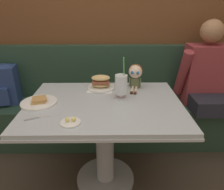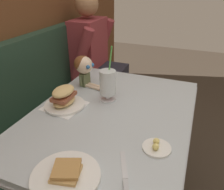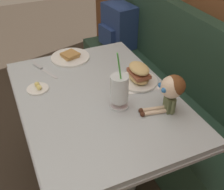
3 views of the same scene
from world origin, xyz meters
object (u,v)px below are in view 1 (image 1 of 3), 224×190
object	(u,v)px
butter_saucer	(71,122)
backpack	(1,84)
toast_plate	(39,102)
butter_knife	(37,117)
milkshake_glass	(121,86)
diner_patron	(206,75)
seated_doll	(135,73)
sandwich_plate	(101,83)

from	to	relation	value
butter_saucer	backpack	xyz separation A→B (m)	(-0.84, 0.88, -0.09)
butter_saucer	toast_plate	bearing A→B (deg)	134.96
butter_saucer	butter_knife	xyz separation A→B (m)	(-0.21, 0.06, -0.00)
milkshake_glass	butter_knife	world-z (taller)	milkshake_glass
toast_plate	diner_patron	size ratio (longest dim) A/B	0.31
diner_patron	seated_doll	bearing A→B (deg)	-157.73
butter_knife	diner_patron	world-z (taller)	diner_patron
toast_plate	milkshake_glass	bearing A→B (deg)	7.79
milkshake_glass	sandwich_plate	world-z (taller)	milkshake_glass
butter_knife	milkshake_glass	bearing A→B (deg)	28.26
milkshake_glass	toast_plate	bearing A→B (deg)	-172.21
milkshake_glass	sandwich_plate	xyz separation A→B (m)	(-0.16, 0.19, -0.05)
seated_doll	sandwich_plate	bearing A→B (deg)	-175.73
toast_plate	milkshake_glass	distance (m)	0.59
butter_knife	backpack	xyz separation A→B (m)	(-0.63, 0.82, -0.09)
butter_saucer	sandwich_plate	bearing A→B (deg)	73.55
toast_plate	backpack	bearing A→B (deg)	133.22
butter_knife	sandwich_plate	bearing A→B (deg)	51.87
milkshake_glass	backpack	xyz separation A→B (m)	(-1.16, 0.53, -0.18)
sandwich_plate	backpack	size ratio (longest dim) A/B	0.55
milkshake_glass	butter_knife	xyz separation A→B (m)	(-0.53, -0.28, -0.09)
toast_plate	diner_patron	world-z (taller)	diner_patron
milkshake_glass	butter_knife	size ratio (longest dim) A/B	1.41
toast_plate	sandwich_plate	xyz separation A→B (m)	(0.43, 0.27, 0.03)
milkshake_glass	diner_patron	xyz separation A→B (m)	(0.85, 0.51, -0.10)
diner_patron	butter_saucer	bearing A→B (deg)	-143.65
sandwich_plate	butter_saucer	distance (m)	0.56
backpack	diner_patron	world-z (taller)	diner_patron
butter_saucer	diner_patron	xyz separation A→B (m)	(1.17, 0.86, -0.01)
toast_plate	seated_doll	world-z (taller)	seated_doll
butter_saucer	seated_doll	bearing A→B (deg)	51.77
butter_knife	backpack	distance (m)	1.03
milkshake_glass	backpack	bearing A→B (deg)	155.31
butter_knife	diner_patron	distance (m)	1.59
diner_patron	backpack	bearing A→B (deg)	179.36
sandwich_plate	seated_doll	distance (m)	0.30
butter_knife	seated_doll	bearing A→B (deg)	37.16
toast_plate	seated_doll	xyz separation A→B (m)	(0.71, 0.29, 0.12)
milkshake_glass	diner_patron	size ratio (longest dim) A/B	0.39
toast_plate	milkshake_glass	world-z (taller)	milkshake_glass
sandwich_plate	backpack	bearing A→B (deg)	161.28
toast_plate	backpack	xyz separation A→B (m)	(-0.57, 0.61, -0.09)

